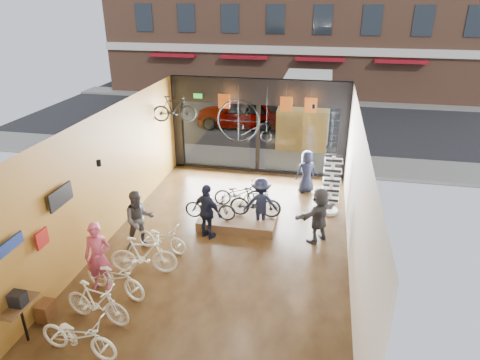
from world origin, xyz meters
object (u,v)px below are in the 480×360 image
(floor_bike_2, at_px, (115,277))
(customer_0, at_px, (98,257))
(floor_bike_0, at_px, (78,336))
(floor_bike_1, at_px, (97,302))
(display_bike_right, at_px, (239,193))
(floor_bike_4, at_px, (162,238))
(box_truck, at_px, (305,109))
(customer_2, at_px, (207,212))
(display_bike_left, at_px, (210,207))
(penny_farthing, at_px, (247,123))
(display_bike_mid, at_px, (255,202))
(customer_4, at_px, (306,172))
(customer_1, at_px, (139,220))
(street_car, at_px, (242,112))
(sunglasses_rack, at_px, (331,185))
(display_platform, at_px, (239,218))
(floor_bike_3, at_px, (144,255))
(customer_3, at_px, (261,203))
(customer_5, at_px, (319,215))
(hung_bike, at_px, (174,109))

(floor_bike_2, height_order, customer_0, customer_0)
(floor_bike_0, xyz_separation_m, floor_bike_2, (-0.16, 1.93, 0.02))
(floor_bike_1, distance_m, display_bike_right, 6.01)
(floor_bike_4, height_order, customer_0, customer_0)
(box_truck, distance_m, customer_2, 10.72)
(floor_bike_0, distance_m, display_bike_left, 5.66)
(display_bike_right, xyz_separation_m, penny_farthing, (-0.14, 2.19, 1.77))
(floor_bike_0, bearing_deg, display_bike_mid, -17.71)
(floor_bike_4, bearing_deg, customer_4, -27.60)
(customer_1, distance_m, customer_4, 6.48)
(customer_4, bearing_deg, floor_bike_2, 26.52)
(customer_1, relative_size, customer_2, 1.02)
(street_car, relative_size, sunglasses_rack, 2.46)
(box_truck, height_order, display_platform, box_truck)
(street_car, bearing_deg, floor_bike_3, 0.11)
(customer_3, relative_size, customer_4, 1.04)
(street_car, height_order, penny_farthing, penny_farthing)
(customer_4, bearing_deg, display_platform, 22.55)
(floor_bike_4, height_order, customer_2, customer_2)
(customer_0, bearing_deg, sunglasses_rack, 33.09)
(display_platform, height_order, customer_0, customer_0)
(box_truck, bearing_deg, customer_2, -101.94)
(display_bike_left, height_order, sunglasses_rack, sunglasses_rack)
(floor_bike_0, relative_size, display_bike_left, 1.09)
(floor_bike_2, xyz_separation_m, customer_2, (1.52, 2.97, 0.39))
(customer_3, height_order, sunglasses_rack, sunglasses_rack)
(customer_5, height_order, penny_farthing, penny_farthing)
(floor_bike_2, xyz_separation_m, customer_1, (-0.24, 2.09, 0.41))
(penny_farthing, bearing_deg, floor_bike_4, -107.74)
(customer_5, bearing_deg, display_bike_right, -73.48)
(floor_bike_3, bearing_deg, customer_4, -42.49)
(display_bike_mid, relative_size, hung_bike, 1.03)
(floor_bike_4, xyz_separation_m, customer_0, (-0.87, -1.88, 0.49))
(customer_0, distance_m, hung_bike, 6.83)
(street_car, xyz_separation_m, hung_bike, (-0.99, -7.80, 2.09))
(street_car, height_order, customer_4, street_car)
(street_car, height_order, hung_bike, hung_bike)
(floor_bike_2, bearing_deg, customer_1, 23.51)
(customer_2, bearing_deg, sunglasses_rack, -120.54)
(floor_bike_1, height_order, penny_farthing, penny_farthing)
(customer_5, bearing_deg, customer_3, -62.01)
(customer_2, distance_m, customer_3, 1.71)
(floor_bike_4, xyz_separation_m, sunglasses_rack, (4.66, 3.31, 0.59))
(display_platform, relative_size, penny_farthing, 1.23)
(customer_1, bearing_deg, customer_0, -129.75)
(display_bike_left, bearing_deg, box_truck, -13.51)
(customer_5, bearing_deg, floor_bike_4, -30.06)
(box_truck, xyz_separation_m, sunglasses_rack, (1.35, -8.13, -0.42))
(floor_bike_1, xyz_separation_m, sunglasses_rack, (5.03, 6.29, 0.50))
(display_bike_right, height_order, penny_farthing, penny_farthing)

